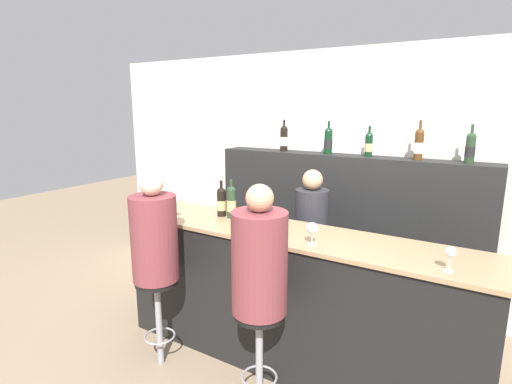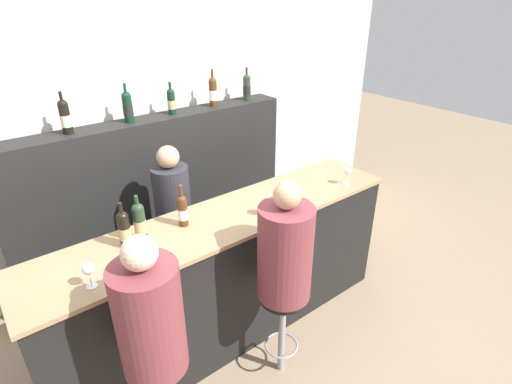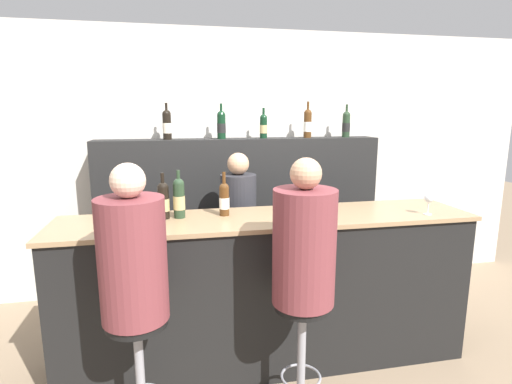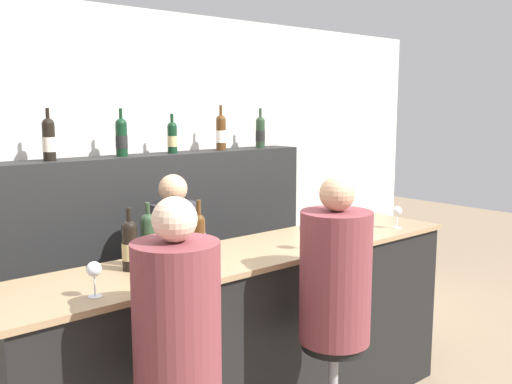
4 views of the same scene
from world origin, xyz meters
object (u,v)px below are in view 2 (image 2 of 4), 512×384
object	(u,v)px
wine_bottle_counter_0	(124,229)
bar_stool_right	(283,313)
wine_glass_1	(269,202)
guest_seated_right	(285,250)
wine_bottle_backbar_3	(213,92)
wine_glass_0	(88,270)
wine_bottle_backbar_2	(171,101)
wine_bottle_backbar_1	(128,107)
wine_bottle_counter_2	(183,210)
wine_bottle_backbar_0	(65,116)
bartender	(176,232)
wine_glass_2	(348,172)
wine_bottle_counter_1	(140,222)
wine_bottle_backbar_4	(247,87)
guest_seated_left	(149,316)

from	to	relation	value
wine_bottle_counter_0	bar_stool_right	bearing A→B (deg)	-39.83
wine_glass_1	guest_seated_right	world-z (taller)	guest_seated_right
wine_bottle_backbar_3	wine_glass_0	size ratio (longest dim) A/B	2.25
wine_bottle_counter_0	wine_bottle_backbar_2	world-z (taller)	wine_bottle_backbar_2
wine_glass_0	wine_bottle_backbar_1	bearing A→B (deg)	58.06
wine_bottle_counter_2	wine_bottle_backbar_0	bearing A→B (deg)	109.62
bar_stool_right	bartender	size ratio (longest dim) A/B	0.49
wine_bottle_backbar_0	wine_glass_2	size ratio (longest dim) A/B	2.22
wine_glass_2	guest_seated_right	bearing A→B (deg)	-159.52
wine_glass_1	wine_bottle_backbar_1	bearing A→B (deg)	108.12
wine_bottle_counter_0	bar_stool_right	xyz separation A→B (m)	(0.78, -0.65, -0.67)
wine_bottle_counter_0	guest_seated_right	bearing A→B (deg)	-39.83
wine_bottle_counter_1	wine_bottle_counter_2	size ratio (longest dim) A/B	1.07
wine_glass_1	bartender	xyz separation A→B (m)	(-0.36, 0.82, -0.53)
wine_glass_2	wine_bottle_backbar_2	bearing A→B (deg)	123.65
wine_bottle_backbar_3	bartender	xyz separation A→B (m)	(-0.77, -0.52, -1.02)
wine_bottle_backbar_3	wine_bottle_backbar_4	bearing A→B (deg)	-0.00
wine_bottle_backbar_0	wine_glass_0	size ratio (longest dim) A/B	2.13
wine_bottle_counter_0	wine_bottle_backbar_0	size ratio (longest dim) A/B	0.95
wine_bottle_counter_2	bartender	distance (m)	0.79
wine_bottle_counter_0	wine_bottle_counter_1	xyz separation A→B (m)	(0.10, -0.00, 0.01)
wine_bottle_counter_1	bar_stool_right	bearing A→B (deg)	-43.90
wine_bottle_counter_2	wine_bottle_backbar_1	distance (m)	1.18
wine_bottle_backbar_1	wine_bottle_backbar_4	size ratio (longest dim) A/B	1.01
wine_glass_2	wine_bottle_counter_1	bearing A→B (deg)	171.30
wine_bottle_counter_1	guest_seated_right	bearing A→B (deg)	-43.90
wine_bottle_counter_1	wine_glass_0	bearing A→B (deg)	-147.45
wine_glass_0	guest_seated_left	size ratio (longest dim) A/B	0.19
wine_bottle_counter_1	bartender	distance (m)	0.93
wine_bottle_backbar_1	bartender	xyz separation A→B (m)	(0.07, -0.52, -1.01)
wine_bottle_counter_2	wine_bottle_backbar_3	xyz separation A→B (m)	(0.96, 1.08, 0.48)
wine_bottle_backbar_1	bar_stool_right	distance (m)	2.08
wine_glass_0	guest_seated_left	distance (m)	0.44
wine_glass_0	bar_stool_right	distance (m)	1.33
wine_glass_1	bartender	world-z (taller)	bartender
wine_bottle_backbar_0	wine_bottle_counter_2	bearing A→B (deg)	-70.38
wine_bottle_backbar_4	guest_seated_right	xyz separation A→B (m)	(-1.00, -1.73, -0.61)
wine_bottle_backbar_4	wine_glass_2	bearing A→B (deg)	-88.07
wine_bottle_backbar_2	guest_seated_left	size ratio (longest dim) A/B	0.34
wine_bottle_backbar_2	guest_seated_right	size ratio (longest dim) A/B	0.34
wine_bottle_backbar_2	wine_glass_0	world-z (taller)	wine_bottle_backbar_2
wine_bottle_backbar_3	wine_bottle_backbar_2	bearing A→B (deg)	180.00
wine_bottle_backbar_3	guest_seated_right	world-z (taller)	wine_bottle_backbar_3
wine_bottle_backbar_3	bar_stool_right	xyz separation A→B (m)	(-0.59, -1.73, -1.15)
wine_bottle_backbar_2	bartender	distance (m)	1.17
guest_seated_right	wine_bottle_backbar_4	bearing A→B (deg)	60.04
wine_bottle_counter_0	wine_glass_2	xyz separation A→B (m)	(1.82, -0.26, -0.02)
wine_bottle_backbar_0	wine_glass_0	distance (m)	1.46
bartender	guest_seated_right	bearing A→B (deg)	-81.44
wine_bottle_backbar_0	wine_bottle_backbar_1	bearing A→B (deg)	-0.00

